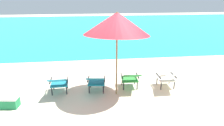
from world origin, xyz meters
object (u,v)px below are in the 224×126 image
(lounge_chair_near_left, at_px, (96,81))
(lounge_chair_near_right, at_px, (131,78))
(cooler_box, at_px, (10,102))
(lounge_chair_far_left, at_px, (59,82))
(beach_umbrella_center, at_px, (117,24))
(lounge_chair_far_right, at_px, (168,77))

(lounge_chair_near_left, bearing_deg, lounge_chair_near_right, 6.28)
(lounge_chair_near_right, distance_m, cooler_box, 3.58)
(lounge_chair_far_left, distance_m, beach_umbrella_center, 2.50)
(lounge_chair_far_right, distance_m, cooler_box, 4.74)
(lounge_chair_far_left, height_order, beach_umbrella_center, beach_umbrella_center)
(lounge_chair_far_right, xyz_separation_m, beach_umbrella_center, (-1.70, -0.16, 1.77))
(lounge_chair_far_right, xyz_separation_m, cooler_box, (-4.70, -0.57, -0.24))
(lounge_chair_far_left, height_order, lounge_chair_near_right, same)
(lounge_chair_near_left, bearing_deg, lounge_chair_far_left, 178.14)
(lounge_chair_near_right, xyz_separation_m, beach_umbrella_center, (-0.49, -0.28, 1.77))
(lounge_chair_far_left, bearing_deg, lounge_chair_near_left, -1.86)
(beach_umbrella_center, xyz_separation_m, cooler_box, (-3.01, -0.41, -2.01))
(lounge_chair_far_right, bearing_deg, lounge_chair_far_left, 179.45)
(lounge_chair_near_right, xyz_separation_m, lounge_chair_far_right, (1.20, -0.12, 0.00))
(lounge_chair_near_left, height_order, cooler_box, lounge_chair_near_left)
(lounge_chair_near_left, xyz_separation_m, lounge_chair_far_right, (2.31, 0.00, 0.00))
(cooler_box, bearing_deg, lounge_chair_near_left, 13.40)
(lounge_chair_near_left, relative_size, lounge_chair_far_right, 1.06)
(lounge_chair_near_left, distance_m, cooler_box, 2.47)
(cooler_box, bearing_deg, lounge_chair_far_left, 25.81)
(lounge_chair_far_left, bearing_deg, cooler_box, -154.19)
(lounge_chair_far_right, relative_size, beach_umbrella_center, 0.34)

